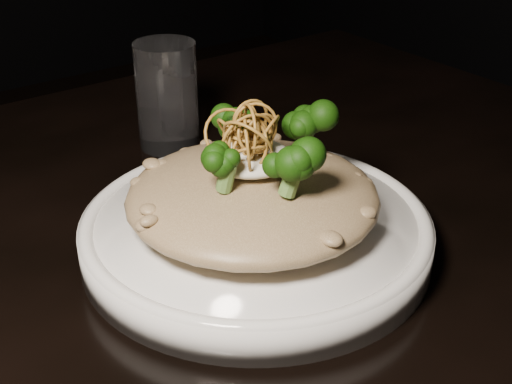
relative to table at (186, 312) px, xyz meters
The scene contains 7 objects.
table is the anchor object (origin of this frame).
plate 0.12m from the table, 53.34° to the right, with size 0.29×0.29×0.03m, color white.
risotto 0.15m from the table, 56.79° to the right, with size 0.21×0.21×0.05m, color brown.
broccoli 0.20m from the table, 51.41° to the right, with size 0.14×0.14×0.05m, color black, non-canonical shape.
cheese 0.18m from the table, 52.28° to the right, with size 0.07×0.07×0.02m, color white.
shallots 0.20m from the table, 55.66° to the right, with size 0.05×0.05×0.03m, color brown, non-canonical shape.
drinking_glass 0.24m from the table, 62.13° to the left, with size 0.07×0.07×0.12m, color silver.
Camera 1 is at (-0.26, -0.46, 1.08)m, focal length 50.00 mm.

